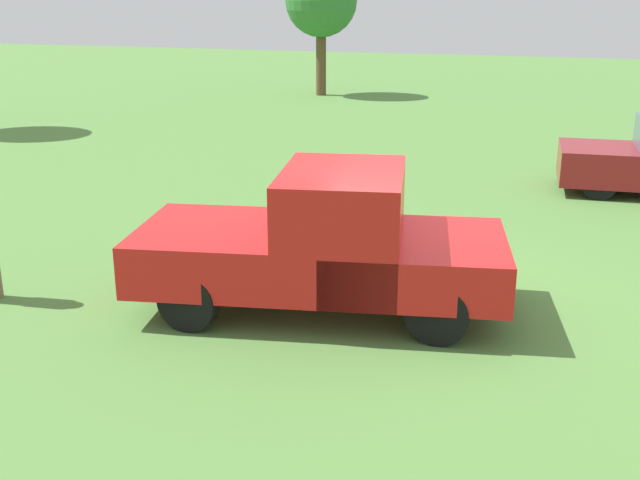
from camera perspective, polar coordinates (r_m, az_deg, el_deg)
ground_plane at (r=10.25m, az=6.08°, el=-4.08°), size 80.00×80.00×0.00m
pickup_truck at (r=9.48m, az=0.70°, el=0.03°), size 4.80×2.77×1.78m
tree_back_left at (r=29.81m, az=0.08°, el=17.14°), size 2.66×2.66×4.78m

